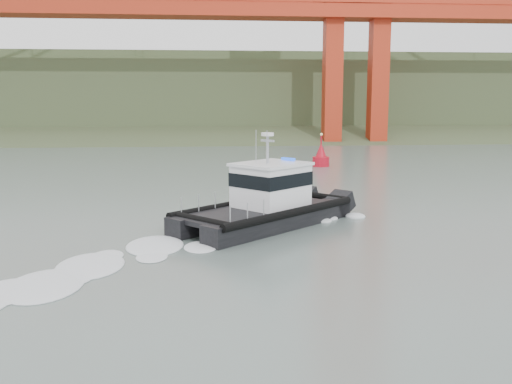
{
  "coord_description": "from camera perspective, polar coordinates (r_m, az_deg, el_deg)",
  "views": [
    {
      "loc": [
        -3.77,
        -22.48,
        7.66
      ],
      "look_at": [
        -0.91,
        9.62,
        2.4
      ],
      "focal_mm": 40.0,
      "sensor_mm": 36.0,
      "label": 1
    }
  ],
  "objects": [
    {
      "name": "nav_buoy",
      "position": [
        66.19,
        6.51,
        3.49
      ],
      "size": [
        1.95,
        1.95,
        4.06
      ],
      "color": "#B50C1D",
      "rests_on": "ground"
    },
    {
      "name": "headlands",
      "position": [
        148.03,
        -3.67,
        9.01
      ],
      "size": [
        500.0,
        105.36,
        27.12
      ],
      "color": "#37492A",
      "rests_on": "ground"
    },
    {
      "name": "ground",
      "position": [
        24.04,
        4.26,
        -9.33
      ],
      "size": [
        400.0,
        400.0,
        0.0
      ],
      "primitive_type": "plane",
      "color": "#576760",
      "rests_on": "ground"
    },
    {
      "name": "patrol_boat",
      "position": [
        34.9,
        1.1,
        -0.95
      ],
      "size": [
        11.91,
        11.38,
        5.87
      ],
      "rotation": [
        0.0,
        0.0,
        -0.83
      ],
      "color": "black",
      "rests_on": "ground"
    }
  ]
}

